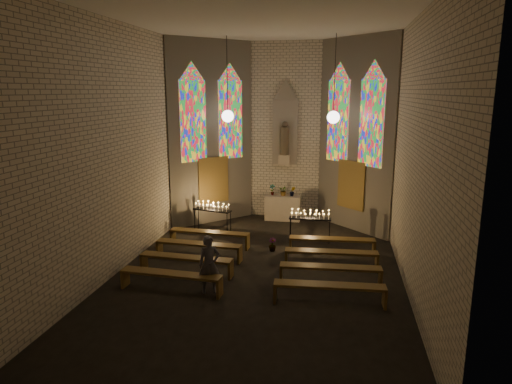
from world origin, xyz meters
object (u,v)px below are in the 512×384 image
at_px(votive_stand_left, 212,208).
at_px(votive_stand_right, 310,216).
at_px(altar, 283,208).
at_px(aisle_flower_pot, 272,245).
at_px(visitor, 209,265).

xyz_separation_m(votive_stand_left, votive_stand_right, (3.60, -0.46, -0.01)).
distance_m(altar, votive_stand_left, 3.17).
distance_m(altar, votive_stand_right, 2.86).
relative_size(aisle_flower_pot, votive_stand_left, 0.29).
height_order(aisle_flower_pot, visitor, visitor).
bearing_deg(votive_stand_left, visitor, -61.45).
bearing_deg(aisle_flower_pot, altar, 91.82).
bearing_deg(altar, aisle_flower_pot, -88.18).
distance_m(votive_stand_right, visitor, 5.10).
xyz_separation_m(aisle_flower_pot, votive_stand_right, (1.13, 1.19, 0.69)).
distance_m(votive_stand_left, visitor, 5.19).
bearing_deg(aisle_flower_pot, votive_stand_left, 146.32).
height_order(votive_stand_right, visitor, visitor).
xyz_separation_m(aisle_flower_pot, visitor, (-1.15, -3.37, 0.55)).
bearing_deg(aisle_flower_pot, votive_stand_right, 46.35).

